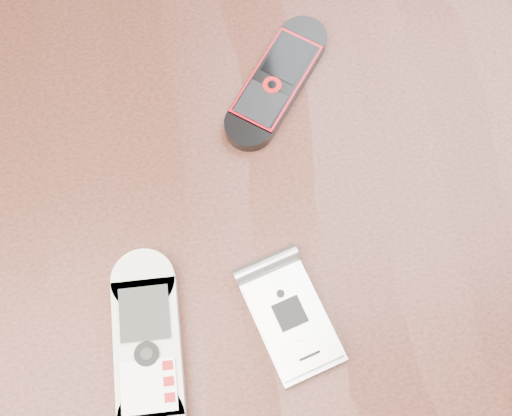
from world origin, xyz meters
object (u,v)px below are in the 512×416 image
object	(u,v)px
nokia_black_red	(277,82)
motorola_razr	(291,319)
table	(251,250)
nokia_white	(148,348)

from	to	relation	value
nokia_black_red	motorola_razr	bearing A→B (deg)	-58.51
table	motorola_razr	world-z (taller)	motorola_razr
nokia_white	nokia_black_red	size ratio (longest dim) A/B	1.09
nokia_black_red	motorola_razr	distance (m)	0.21
nokia_white	nokia_black_red	world-z (taller)	nokia_white
nokia_black_red	motorola_razr	world-z (taller)	motorola_razr
nokia_white	motorola_razr	world-z (taller)	nokia_white
table	nokia_black_red	size ratio (longest dim) A/B	8.53
nokia_white	motorola_razr	size ratio (longest dim) A/B	1.49
table	motorola_razr	distance (m)	0.15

